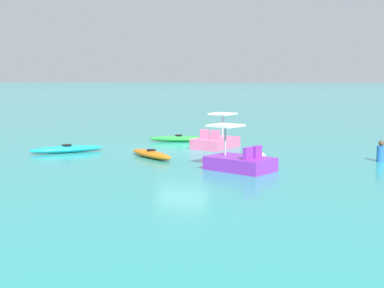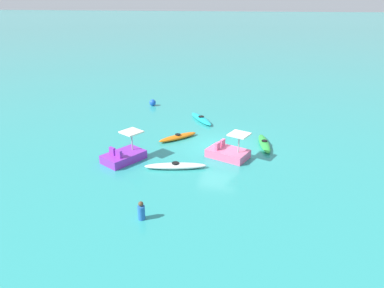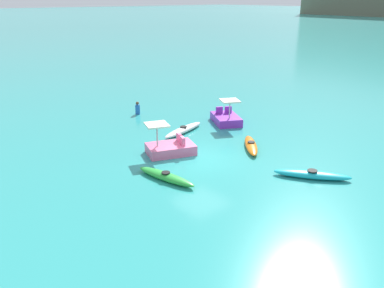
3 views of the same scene
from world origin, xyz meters
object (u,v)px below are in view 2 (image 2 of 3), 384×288
(person_near_shore, at_px, (141,211))
(kayak_cyan, at_px, (201,119))
(kayak_orange, at_px, (178,137))
(buoy_blue, at_px, (153,103))
(pedal_boat_pink, at_px, (228,152))
(kayak_white, at_px, (175,166))
(pedal_boat_purple, at_px, (124,155))
(kayak_green, at_px, (264,143))

(person_near_shore, bearing_deg, kayak_cyan, 0.52)
(kayak_orange, height_order, buoy_blue, buoy_blue)
(pedal_boat_pink, height_order, person_near_shore, pedal_boat_pink)
(kayak_white, distance_m, kayak_orange, 4.53)
(kayak_cyan, height_order, pedal_boat_purple, pedal_boat_purple)
(kayak_white, height_order, buoy_blue, buoy_blue)
(kayak_green, height_order, buoy_blue, buoy_blue)
(kayak_white, distance_m, person_near_shore, 5.12)
(kayak_green, bearing_deg, buoy_blue, 54.31)
(kayak_orange, relative_size, person_near_shore, 2.96)
(kayak_orange, xyz_separation_m, pedal_boat_pink, (-2.22, -3.75, 0.17))
(kayak_green, xyz_separation_m, buoy_blue, (7.33, 10.20, 0.13))
(pedal_boat_pink, xyz_separation_m, buoy_blue, (9.68, 8.11, -0.04))
(kayak_green, xyz_separation_m, pedal_boat_purple, (-4.20, 8.08, 0.17))
(kayak_green, height_order, kayak_white, same)
(kayak_green, relative_size, kayak_cyan, 1.03)
(kayak_green, relative_size, buoy_blue, 5.51)
(kayak_cyan, xyz_separation_m, pedal_boat_purple, (-8.34, 3.01, 0.17))
(kayak_cyan, xyz_separation_m, kayak_orange, (-4.27, 0.77, -0.00))
(pedal_boat_pink, distance_m, pedal_boat_purple, 6.27)
(kayak_green, bearing_deg, pedal_boat_purple, 117.46)
(kayak_white, xyz_separation_m, person_near_shore, (-5.11, 0.13, 0.22))
(kayak_white, relative_size, pedal_boat_pink, 1.28)
(buoy_blue, bearing_deg, kayak_cyan, -121.88)
(pedal_boat_pink, relative_size, person_near_shore, 3.16)
(kayak_orange, relative_size, buoy_blue, 4.42)
(kayak_white, bearing_deg, buoy_blue, 24.42)
(kayak_cyan, height_order, kayak_orange, same)
(pedal_boat_pink, xyz_separation_m, person_near_shore, (-7.31, 2.85, 0.05))
(buoy_blue, bearing_deg, kayak_green, -125.69)
(kayak_cyan, bearing_deg, kayak_orange, 169.73)
(kayak_cyan, bearing_deg, person_near_shore, -179.48)
(kayak_green, distance_m, pedal_boat_purple, 9.11)
(kayak_orange, bearing_deg, kayak_green, -88.69)
(kayak_white, relative_size, person_near_shore, 4.05)
(kayak_cyan, relative_size, pedal_boat_pink, 1.14)
(kayak_green, relative_size, pedal_boat_purple, 1.15)
(kayak_white, bearing_deg, pedal_boat_pink, -51.07)
(kayak_green, xyz_separation_m, pedal_boat_pink, (-2.36, 2.09, 0.17))
(person_near_shore, bearing_deg, pedal_boat_purple, 29.91)
(kayak_green, height_order, pedal_boat_purple, pedal_boat_purple)
(buoy_blue, bearing_deg, kayak_orange, -149.71)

